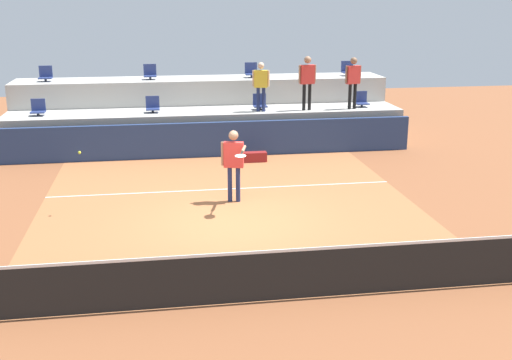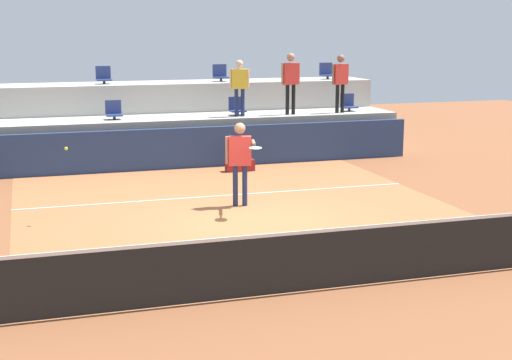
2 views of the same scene
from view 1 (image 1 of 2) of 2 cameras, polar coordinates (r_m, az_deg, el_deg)
The scene contains 21 objects.
ground_plane at distance 14.20m, azimuth -2.01°, elevation -3.69°, with size 40.00×40.00×0.00m, color brown.
court_inner_paint at distance 15.14m, azimuth -2.47°, elevation -2.40°, with size 9.00×10.00×0.01m, color #A36038.
court_service_line at distance 16.46m, azimuth -3.03°, elevation -0.85°, with size 9.00×0.06×0.00m, color silver.
tennis_net at distance 10.35m, azimuth 0.70°, elevation -8.58°, with size 10.48×0.08×1.07m.
sponsor_backboard at distance 19.79m, azimuth -4.15°, elevation 3.70°, with size 13.00×0.16×1.10m, color navy.
seating_tier_lower at distance 21.04m, azimuth -4.47°, elevation 4.65°, with size 13.00×1.80×1.25m, color #ADAAA3.
seating_tier_upper at distance 22.73m, azimuth -4.86°, elevation 6.60°, with size 13.00×1.80×2.10m, color #ADAAA3.
stadium_chair_lower_far_left at distance 21.10m, azimuth -19.21°, elevation 6.15°, with size 0.44×0.40×0.52m.
stadium_chair_lower_left at distance 20.76m, azimuth -9.39°, elevation 6.69°, with size 0.44×0.40×0.52m.
stadium_chair_lower_right at distance 21.03m, azimuth 0.35°, elevation 7.02°, with size 0.44×0.40×0.52m.
stadium_chair_lower_far_right at distance 21.87m, azimuth 9.56°, elevation 7.16°, with size 0.44×0.40×0.52m.
stadium_chair_upper_far_left at distance 22.74m, azimuth -18.60°, elevation 9.05°, with size 0.44×0.40×0.52m.
stadium_chair_upper_left at distance 22.43m, azimuth -9.62°, elevation 9.57°, with size 0.44×0.40×0.52m.
stadium_chair_upper_right at distance 22.68m, azimuth -0.43°, elevation 9.87°, with size 0.44×0.40×0.52m.
stadium_chair_upper_far_right at distance 23.47m, azimuth 8.34°, elevation 9.92°, with size 0.44×0.40×0.52m.
tennis_player at distance 15.16m, azimuth -2.03°, elevation 1.97°, with size 0.61×1.31×1.79m.
spectator_in_white at distance 20.55m, azimuth 0.45°, elevation 8.88°, with size 0.57×0.27×1.60m.
spectator_leaning_on_rail at distance 20.84m, azimuth 4.68°, elevation 9.28°, with size 0.61×0.27×1.77m.
spectator_in_grey at distance 21.26m, azimuth 8.83°, elevation 9.16°, with size 0.60×0.28×1.71m.
tennis_ball at distance 14.78m, azimuth -15.76°, elevation 2.43°, with size 0.07×0.07×0.07m.
equipment_bag at distance 19.19m, azimuth -0.17°, elevation 2.11°, with size 0.76×0.28×0.30m, color maroon.
Camera 1 is at (-1.58, -13.25, 4.85)m, focal length 43.95 mm.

